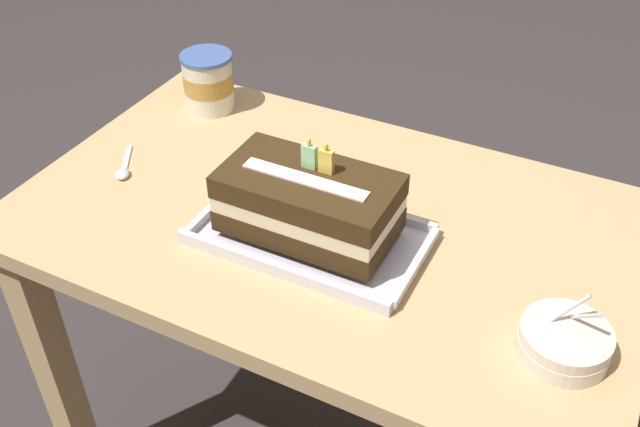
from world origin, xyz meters
TOP-DOWN VIEW (x-y plane):
  - dining_table at (0.00, 0.00)m, footprint 1.09×0.67m
  - foil_tray at (0.00, -0.07)m, footprint 0.38×0.22m
  - birthday_cake at (0.00, -0.07)m, footprint 0.28×0.15m
  - bowl_stack at (0.43, -0.13)m, footprint 0.13×0.13m
  - ice_cream_tub at (-0.39, 0.22)m, footprint 0.11×0.11m
  - serving_spoon_near_tray at (-0.40, -0.06)m, footprint 0.08×0.11m

SIDE VIEW (x-z plane):
  - dining_table at x=0.00m, z-range 0.25..1.00m
  - serving_spoon_near_tray at x=-0.40m, z-range 0.75..0.76m
  - foil_tray at x=0.00m, z-range 0.74..0.76m
  - bowl_stack at x=0.43m, z-range 0.72..0.82m
  - ice_cream_tub at x=-0.39m, z-range 0.75..0.87m
  - birthday_cake at x=0.00m, z-range 0.74..0.90m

